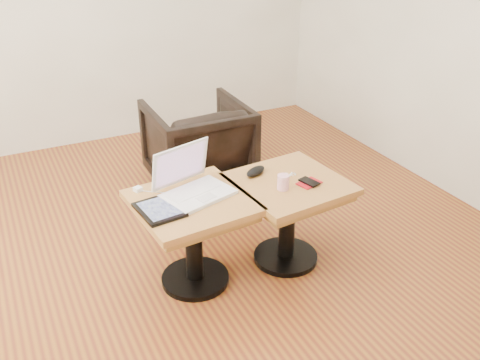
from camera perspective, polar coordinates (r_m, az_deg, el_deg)
name	(u,v)px	position (r m, az deg, el deg)	size (l,w,h in m)	color
room_shell	(146,46)	(2.52, -9.96, 13.89)	(4.52, 4.52, 2.71)	maroon
side_table_left	(193,221)	(2.90, -5.08, -4.38)	(0.64, 0.64, 0.53)	black
side_table_right	(288,201)	(3.08, 5.15, -2.29)	(0.64, 0.64, 0.53)	black
laptop	(192,184)	(2.87, -5.13, -0.48)	(0.43, 0.39, 0.25)	white
tablet	(159,210)	(2.74, -8.60, -3.14)	(0.23, 0.28, 0.02)	black
charging_adapter	(138,189)	(2.95, -10.85, -0.96)	(0.04, 0.04, 0.02)	white
glasses_case	(256,171)	(3.06, 1.67, 0.94)	(0.15, 0.06, 0.05)	black
striped_cup	(283,182)	(2.91, 4.62, -0.24)	(0.07, 0.07, 0.08)	#EB5E88
earbuds_tangle	(291,174)	(3.07, 5.41, 0.59)	(0.07, 0.04, 0.01)	white
phone_on_sleeve	(309,182)	(3.00, 7.39, -0.26)	(0.15, 0.13, 0.02)	#A6150F
armchair	(198,145)	(3.99, -4.50, 3.79)	(0.69, 0.71, 0.65)	black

